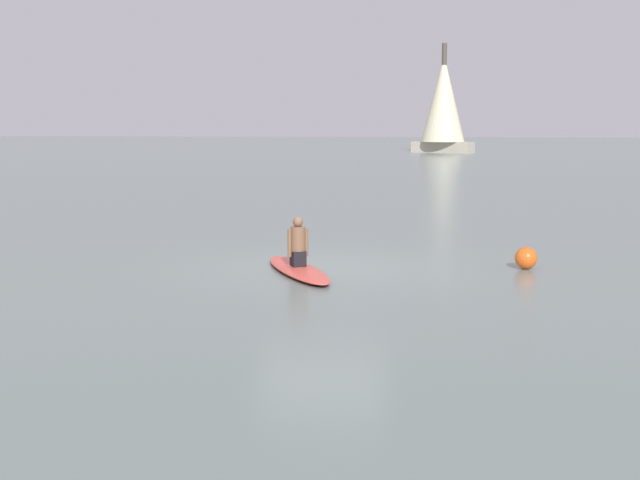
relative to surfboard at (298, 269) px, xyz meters
name	(u,v)px	position (x,y,z in m)	size (l,w,h in m)	color
ground_plane	(323,268)	(-0.38, -0.58, -0.07)	(400.00, 400.00, 0.00)	slate
surfboard	(298,269)	(0.00, 0.00, 0.00)	(3.35, 0.72, 0.14)	#D84C3F
person_paddler	(298,244)	(0.00, 0.00, 0.49)	(0.40, 0.39, 0.94)	black
sailboat_center_horizon	(443,102)	(-0.91, -73.50, 5.16)	(6.64, 5.91, 11.22)	#B2A893
buoy_marker	(526,258)	(-4.32, -1.18, 0.15)	(0.44, 0.44, 0.44)	#E55919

